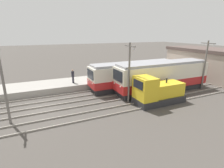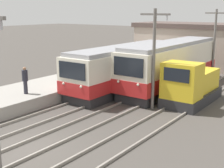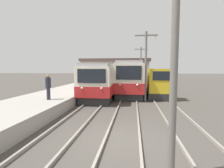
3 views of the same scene
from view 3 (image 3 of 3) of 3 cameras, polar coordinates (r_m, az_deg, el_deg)
name	(u,v)px [view 3 (image 3 of 3)]	position (r m, az deg, el deg)	size (l,w,h in m)	color
ground_plane	(118,139)	(7.85, 1.95, -17.57)	(200.00, 200.00, 0.00)	#47423D
track_left	(60,135)	(8.45, -16.60, -15.61)	(1.54, 60.00, 0.14)	gray
track_center	(123,138)	(7.81, 3.48, -17.15)	(1.54, 60.00, 0.14)	gray
track_right	(196,141)	(8.21, 25.85, -16.54)	(1.54, 60.00, 0.14)	gray
commuter_train_left	(105,81)	(19.75, -2.36, 1.00)	(2.84, 12.63, 3.47)	#28282B
commuter_train_center	(130,79)	(21.82, 5.94, 1.70)	(2.84, 12.76, 3.77)	#28282B
shunting_locomotive	(158,86)	(18.90, 14.86, -0.60)	(2.40, 5.44, 3.00)	#28282B
catenary_mast_near	(175,52)	(4.93, 19.85, 9.88)	(2.00, 0.20, 6.30)	slate
catenary_mast_mid	(146,64)	(16.09, 10.98, 6.56)	(2.00, 0.20, 6.30)	slate
catenary_mast_far	(141,66)	(27.33, 9.40, 5.94)	(2.00, 0.20, 6.30)	slate
person_on_platform	(48,86)	(13.16, -20.11, -0.58)	(0.38, 0.38, 1.80)	#282833
station_building	(116,72)	(33.40, 1.26, 4.05)	(12.60, 6.30, 4.79)	#AD9E8E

